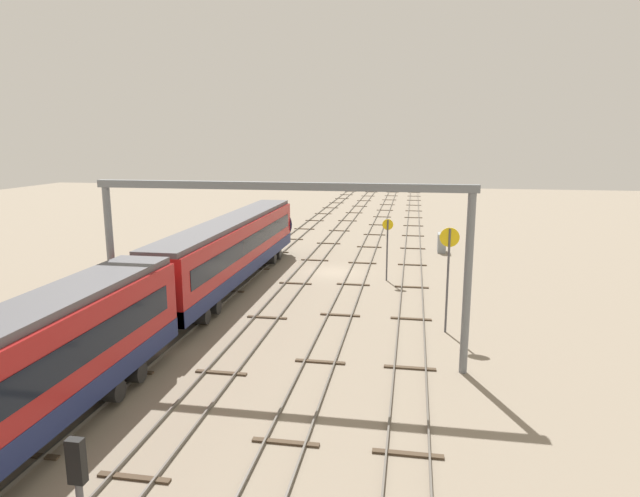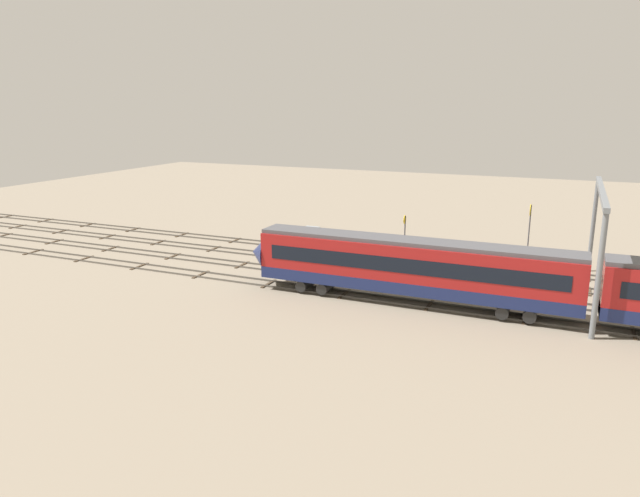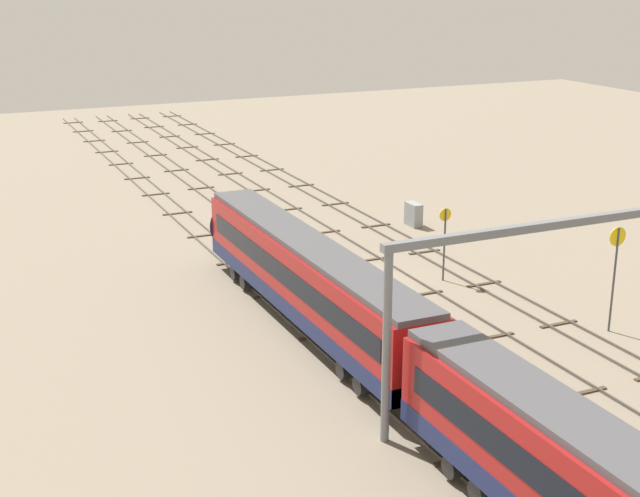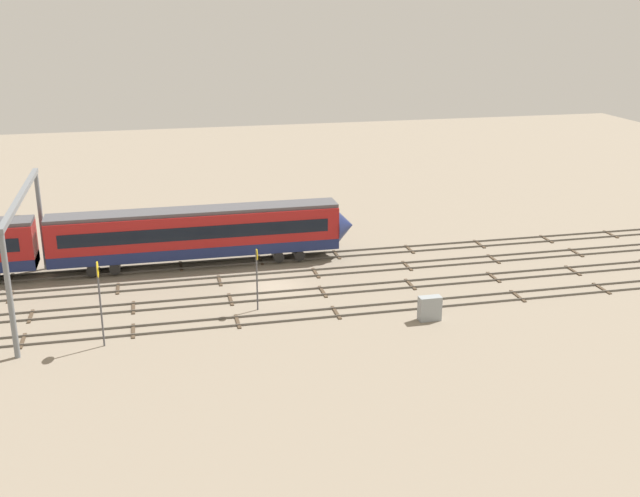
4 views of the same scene
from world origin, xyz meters
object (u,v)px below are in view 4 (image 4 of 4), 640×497
speed_sign_near_foreground (257,272)px  relay_cabinet (430,308)px  overhead_gantry (24,223)px  speed_sign_mid_trackside (99,291)px

speed_sign_near_foreground → relay_cabinet: bearing=-21.6°
relay_cabinet → speed_sign_near_foreground: bearing=158.4°
overhead_gantry → speed_sign_near_foreground: size_ratio=3.79×
overhead_gantry → speed_sign_mid_trackside: (5.30, -8.02, -2.54)m
speed_sign_near_foreground → relay_cabinet: (11.52, -4.56, -2.08)m
speed_sign_mid_trackside → relay_cabinet: 22.41m
speed_sign_near_foreground → speed_sign_mid_trackside: size_ratio=0.80×
overhead_gantry → speed_sign_mid_trackside: 9.94m
speed_sign_mid_trackside → relay_cabinet: size_ratio=3.32×
speed_sign_near_foreground → speed_sign_mid_trackside: bearing=-160.5°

